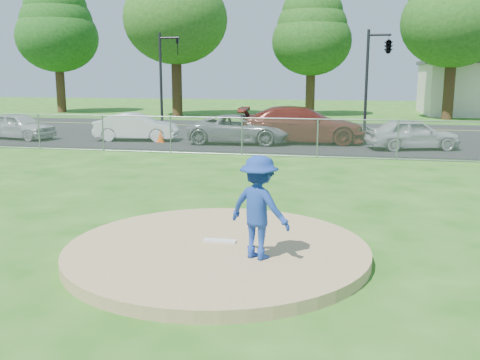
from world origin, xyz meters
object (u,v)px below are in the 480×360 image
Objects in this scene: parked_car_silver at (20,126)px; tree_right at (455,9)px; traffic_signal_center at (386,48)px; traffic_cone at (161,135)px; pitcher at (259,207)px; parked_car_gray at (239,129)px; parked_car_pearl at (412,134)px; traffic_signal_left at (164,71)px; tree_far_left at (57,27)px; tree_left at (175,6)px; parked_car_white at (136,127)px; parked_car_darkred at (302,125)px; tree_center at (312,31)px.

tree_right is at bearing -41.53° from parked_car_silver.
traffic_signal_center is 8.07× the size of traffic_cone.
parked_car_gray is (-3.71, 16.05, -0.38)m from pitcher.
parked_car_pearl is (7.74, -0.43, -0.00)m from parked_car_gray.
traffic_signal_left is 9.13m from parked_car_gray.
tree_far_left is 1.92× the size of traffic_signal_left.
tree_far_left is 0.86× the size of tree_left.
parked_car_white is at bearing 161.53° from traffic_cone.
parked_car_darkred is (-3.98, -5.63, -3.74)m from traffic_signal_center.
pitcher is (9.60, -22.49, -2.30)m from traffic_signal_left.
tree_left is at bearing -45.09° from pitcher.
traffic_signal_left is at bearing -39.73° from tree_far_left.
parked_car_pearl reaches higher than parked_car_white.
traffic_signal_left is 1.17× the size of parked_car_gray.
parked_car_silver is at bearing 90.14° from parked_car_darkred.
parked_car_silver is at bearing -143.62° from tree_right.
parked_car_gray reaches higher than traffic_cone.
parked_car_white is (-1.41, 0.47, 0.31)m from traffic_cone.
tree_left reaches higher than parked_car_darkred.
parked_car_gray reaches higher than parked_car_white.
tree_center is 1.67× the size of parked_car_darkred.
tree_left reaches higher than parked_car_silver.
tree_right is at bearing 63.29° from traffic_signal_center.
pitcher is at bearing -55.71° from tree_far_left.
tree_right is 20.83m from traffic_signal_left.
tree_center is at bearing -2.02° from parked_car_darkred.
parked_car_darkred reaches higher than parked_car_gray.
tree_far_left is 40.97m from pitcher.
traffic_cone is (2.15, -6.81, -3.01)m from traffic_signal_left.
tree_far_left is 21.03m from tree_center.
traffic_cone is at bearing -74.49° from tree_left.
parked_car_white is (0.74, -6.34, -2.69)m from traffic_signal_left.
traffic_cone is at bearing 92.78° from parked_car_gray.
pitcher is at bearing -69.40° from tree_left.
tree_far_left is 15.47× the size of traffic_cone.
traffic_signal_left reaches higher than parked_car_darkred.
tree_left is at bearing -10.30° from tree_far_left.
traffic_cone is 6.72m from parked_car_darkred.
tree_left reaches higher than tree_center.
tree_right reaches higher than traffic_cone.
tree_right reaches higher than parked_car_pearl.
parked_car_gray is at bearing -136.73° from traffic_signal_center.
tree_far_left is 2.83× the size of parked_car_silver.
tree_right is 18.72m from parked_car_pearl.
pitcher reaches higher than parked_car_gray.
tree_far_left is 24.47m from traffic_cone.
tree_center reaches higher than parked_car_silver.
tree_left reaches higher than parked_car_gray.
parked_car_darkred is (-9.01, -15.63, -6.78)m from tree_right.
parked_car_white is 5.15m from parked_car_gray.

